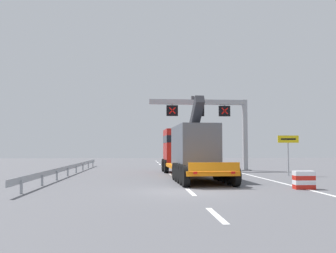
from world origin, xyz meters
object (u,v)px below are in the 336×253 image
Objects in this scene: crash_barrier_striped at (304,180)px; heavy_haul_truck_orange at (188,149)px; overhead_lane_gantry at (212,114)px; exit_sign_yellow at (288,145)px.

heavy_haul_truck_orange is at bearing 118.28° from crash_barrier_striped.
overhead_lane_gantry is 15.40m from crash_barrier_striped.
overhead_lane_gantry is at bearing 96.38° from crash_barrier_striped.
heavy_haul_truck_orange is at bearing 176.38° from exit_sign_yellow.
heavy_haul_truck_orange is at bearing -117.55° from overhead_lane_gantry.
heavy_haul_truck_orange reaches higher than crash_barrier_striped.
heavy_haul_truck_orange is 13.96× the size of crash_barrier_striped.
heavy_haul_truck_orange reaches higher than exit_sign_yellow.
exit_sign_yellow reaches higher than crash_barrier_striped.
crash_barrier_striped is at bearing -83.62° from overhead_lane_gantry.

